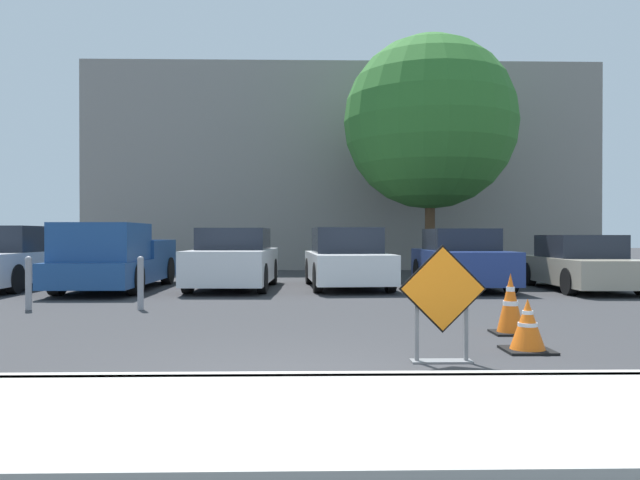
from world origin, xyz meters
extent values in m
plane|color=#333335|center=(0.00, 10.00, 0.00)|extent=(96.00, 96.00, 0.00)
cube|color=#ADAAA3|center=(0.00, -1.10, 0.07)|extent=(27.15, 2.20, 0.14)
cube|color=#ADAAA3|center=(0.00, 0.00, 0.07)|extent=(27.15, 0.20, 0.14)
cube|color=black|center=(1.44, 1.09, 0.77)|extent=(0.91, 0.02, 0.91)
cube|color=orange|center=(1.44, 1.07, 0.77)|extent=(0.86, 0.02, 0.86)
cube|color=slate|center=(1.44, 1.13, 0.01)|extent=(0.64, 0.20, 0.02)
cube|color=slate|center=(1.18, 1.13, 0.39)|extent=(0.04, 0.04, 0.77)
cube|color=slate|center=(1.70, 1.13, 0.39)|extent=(0.04, 0.04, 0.77)
cube|color=black|center=(2.55, 1.71, 0.01)|extent=(0.54, 0.54, 0.03)
cone|color=orange|center=(2.55, 1.71, 0.32)|extent=(0.40, 0.40, 0.57)
cylinder|color=white|center=(2.55, 1.71, 0.44)|extent=(0.12, 0.12, 0.05)
cylinder|color=white|center=(2.55, 1.71, 0.31)|extent=(0.22, 0.22, 0.05)
cube|color=black|center=(2.77, 2.97, 0.01)|extent=(0.48, 0.48, 0.03)
cone|color=orange|center=(2.77, 2.97, 0.43)|extent=(0.36, 0.36, 0.79)
cylinder|color=white|center=(2.77, 2.97, 0.60)|extent=(0.11, 0.11, 0.07)
cylinder|color=white|center=(2.77, 2.97, 0.41)|extent=(0.20, 0.20, 0.07)
cube|color=silver|center=(-7.38, 10.20, 0.55)|extent=(1.85, 4.43, 0.73)
cube|color=#1E232D|center=(-7.38, 10.31, 1.23)|extent=(1.62, 2.04, 0.64)
cylinder|color=black|center=(-6.53, 8.83, 0.34)|extent=(0.20, 0.67, 0.67)
cylinder|color=black|center=(-6.53, 11.57, 0.34)|extent=(0.20, 0.67, 0.67)
cube|color=navy|center=(-4.57, 9.98, 0.47)|extent=(1.87, 5.22, 0.55)
cube|color=navy|center=(-4.57, 8.81, 1.17)|extent=(1.71, 2.09, 0.85)
cube|color=navy|center=(-4.57, 12.23, 0.97)|extent=(1.76, 0.10, 0.45)
cube|color=navy|center=(-3.69, 11.02, 0.97)|extent=(0.10, 2.50, 0.45)
cube|color=navy|center=(-5.45, 11.02, 0.97)|extent=(0.10, 2.50, 0.45)
cylinder|color=black|center=(-3.72, 8.41, 0.36)|extent=(0.24, 0.73, 0.73)
cylinder|color=black|center=(-5.43, 8.42, 0.36)|extent=(0.24, 0.73, 0.73)
cylinder|color=black|center=(-3.71, 11.54, 0.36)|extent=(0.24, 0.73, 0.73)
cylinder|color=black|center=(-5.42, 11.55, 0.36)|extent=(0.24, 0.73, 0.73)
cube|color=silver|center=(-1.76, 10.11, 0.58)|extent=(1.98, 4.32, 0.78)
cube|color=#1E232D|center=(-1.76, 10.21, 1.24)|extent=(1.68, 2.01, 0.53)
cylinder|color=black|center=(-0.96, 8.76, 0.34)|extent=(0.22, 0.70, 0.69)
cylinder|color=black|center=(-2.65, 8.82, 0.34)|extent=(0.22, 0.70, 0.69)
cylinder|color=black|center=(-0.87, 11.40, 0.34)|extent=(0.22, 0.70, 0.69)
cylinder|color=black|center=(-2.56, 11.46, 0.34)|extent=(0.22, 0.70, 0.69)
cube|color=white|center=(1.05, 10.31, 0.54)|extent=(2.10, 4.35, 0.69)
cube|color=#1E232D|center=(1.04, 10.41, 1.20)|extent=(1.74, 2.05, 0.63)
cylinder|color=black|center=(1.98, 9.05, 0.35)|extent=(0.25, 0.72, 0.71)
cylinder|color=black|center=(0.30, 8.94, 0.35)|extent=(0.25, 0.72, 0.71)
cylinder|color=black|center=(1.81, 11.67, 0.35)|extent=(0.25, 0.72, 0.71)
cylinder|color=black|center=(0.12, 11.56, 0.35)|extent=(0.25, 0.72, 0.71)
cube|color=navy|center=(3.86, 9.97, 0.57)|extent=(1.79, 4.07, 0.76)
cube|color=#1E232D|center=(3.86, 10.07, 1.22)|extent=(1.56, 1.88, 0.53)
cylinder|color=black|center=(4.68, 8.72, 0.35)|extent=(0.21, 0.69, 0.69)
cylinder|color=black|center=(3.07, 8.71, 0.35)|extent=(0.21, 0.69, 0.69)
cylinder|color=black|center=(4.65, 11.24, 0.35)|extent=(0.21, 0.69, 0.69)
cylinder|color=black|center=(3.04, 11.22, 0.35)|extent=(0.21, 0.69, 0.69)
cube|color=#A39984|center=(6.67, 9.56, 0.48)|extent=(1.86, 4.30, 0.62)
cube|color=#1E232D|center=(6.68, 9.67, 1.06)|extent=(1.59, 2.00, 0.54)
cylinder|color=black|center=(5.83, 8.27, 0.30)|extent=(0.22, 0.61, 0.60)
cylinder|color=black|center=(7.51, 10.86, 0.30)|extent=(0.22, 0.61, 0.60)
cylinder|color=black|center=(5.90, 10.90, 0.30)|extent=(0.22, 0.61, 0.60)
cylinder|color=gray|center=(-2.92, 5.81, 0.45)|extent=(0.11, 0.11, 0.90)
sphere|color=gray|center=(-2.92, 5.81, 0.90)|extent=(0.12, 0.12, 0.12)
cylinder|color=gray|center=(-4.90, 5.81, 0.45)|extent=(0.11, 0.11, 0.90)
sphere|color=gray|center=(-4.90, 5.81, 0.90)|extent=(0.12, 0.12, 0.12)
cube|color=gray|center=(1.44, 20.69, 3.96)|extent=(19.79, 5.00, 7.93)
cylinder|color=#513823|center=(4.03, 14.69, 1.43)|extent=(0.32, 0.32, 2.87)
sphere|color=#2D6B28|center=(4.03, 14.69, 4.96)|extent=(5.57, 5.57, 5.57)
camera|label=1|loc=(0.03, -5.33, 1.33)|focal=35.00mm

